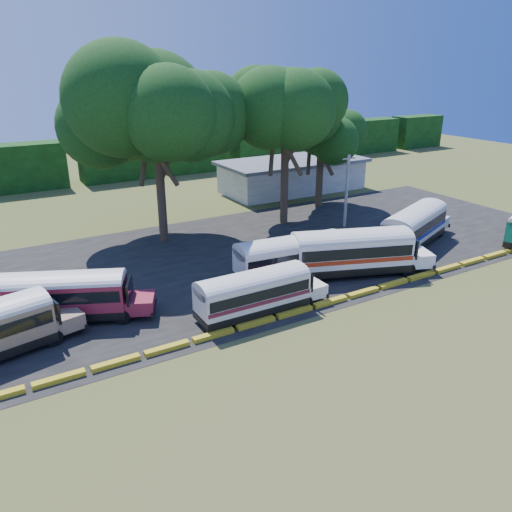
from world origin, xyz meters
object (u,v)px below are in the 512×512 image
bus_red (64,293)px  tree_west (155,108)px  bus_cream_west (255,291)px  bus_white_red (354,250)px

bus_red → tree_west: (11.01, 11.63, 10.21)m
bus_cream_west → bus_red: bearing=153.2°
bus_red → bus_cream_west: bearing=-3.0°
bus_cream_west → bus_white_red: 10.26m
bus_red → tree_west: 18.99m
bus_red → bus_cream_west: 12.30m
bus_cream_west → tree_west: 20.10m
bus_white_red → bus_red: bearing=-170.1°
bus_cream_west → bus_white_red: bearing=11.1°
bus_red → tree_west: tree_west is taller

